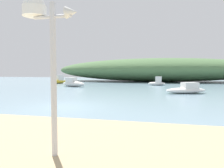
{
  "coord_description": "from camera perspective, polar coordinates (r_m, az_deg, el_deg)",
  "views": [
    {
      "loc": [
        5.25,
        -10.74,
        1.93
      ],
      "look_at": [
        2.07,
        2.39,
        1.16
      ],
      "focal_mm": 33.7,
      "sensor_mm": 36.0,
      "label": 1
    }
  ],
  "objects": [
    {
      "name": "ground_plane",
      "position": [
        12.11,
        -12.33,
        -5.97
      ],
      "size": [
        120.0,
        120.0,
        0.0
      ],
      "primitive_type": "plane",
      "color": "#7A99A8"
    },
    {
      "name": "motorboat_centre_water",
      "position": [
        28.18,
        -10.58,
        0.25
      ],
      "size": [
        3.89,
        2.37,
        1.19
      ],
      "color": "white",
      "rests_on": "ground"
    },
    {
      "name": "motorboat_near_shore",
      "position": [
        30.91,
        12.19,
        0.45
      ],
      "size": [
        2.47,
        0.81,
        1.29
      ],
      "color": "white",
      "rests_on": "ground"
    },
    {
      "name": "mast_structure",
      "position": [
        4.66,
        -18.52,
        14.84
      ],
      "size": [
        1.18,
        0.48,
        3.29
      ],
      "color": "silver",
      "rests_on": "beach_sand"
    },
    {
      "name": "distant_hill",
      "position": [
        43.72,
        12.18,
        3.76
      ],
      "size": [
        42.38,
        13.99,
        4.71
      ],
      "primitive_type": "ellipsoid",
      "color": "#517547",
      "rests_on": "ground"
    },
    {
      "name": "motorboat_off_point",
      "position": [
        36.11,
        -14.14,
        0.93
      ],
      "size": [
        2.35,
        2.91,
        1.43
      ],
      "color": "gold",
      "rests_on": "ground"
    },
    {
      "name": "motorboat_outer_mooring",
      "position": [
        20.06,
        19.62,
        -1.37
      ],
      "size": [
        3.95,
        2.63,
        1.0
      ],
      "color": "white",
      "rests_on": "ground"
    }
  ]
}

